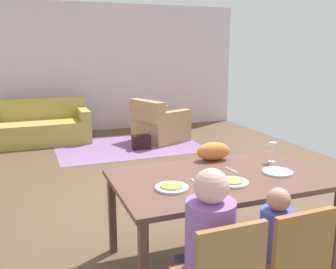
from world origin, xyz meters
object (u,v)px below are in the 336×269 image
plate_near_child (232,182)px  person_child (271,257)px  person_man (207,259)px  couch (41,127)px  wine_glass (273,148)px  armchair (159,125)px  plate_near_woman (277,172)px  dining_chair_child (289,262)px  cat (213,151)px  plate_near_man (172,188)px  handbag (141,142)px  dining_table (221,184)px

plate_near_child → person_child: size_ratio=0.27×
person_man → couch: (-0.74, 5.58, -0.21)m
wine_glass → armchair: size_ratio=0.17×
plate_near_woman → armchair: (0.46, 4.29, -0.45)m
plate_near_woman → dining_chair_child: size_ratio=0.29×
person_child → armchair: bearing=79.2°
plate_near_child → person_man: size_ratio=0.23×
dining_chair_child → cat: (0.15, 1.31, 0.35)m
wine_glass → plate_near_man: bearing=-164.8°
couch → handbag: 2.03m
person_child → handbag: person_child is taller
plate_near_child → person_man: bearing=-132.1°
person_man → armchair: 5.11m
plate_near_child → armchair: size_ratio=0.23×
plate_near_woman → wine_glass: 0.34m
plate_near_child → handbag: plate_near_child is taller
person_child → handbag: size_ratio=2.89×
dining_table → handbag: size_ratio=5.44×
wine_glass → dining_chair_child: wine_glass is taller
dining_chair_child → plate_near_man: bearing=122.1°
cat → person_man: bearing=-112.6°
plate_near_man → handbag: 3.99m
wine_glass → person_man: (-1.11, -0.89, -0.38)m
plate_near_woman → handbag: 3.86m
person_child → couch: person_child is taller
plate_near_woman → couch: (-1.70, 4.97, -0.47)m
plate_near_man → cat: 0.84m
person_child → person_man: bearing=179.4°
wine_glass → cat: wine_glass is taller
plate_near_child → wine_glass: 0.73m
dining_table → couch: (-1.22, 4.87, -0.39)m
dining_table → couch: couch is taller
plate_near_child → person_child: bearing=-90.1°
wine_glass → couch: 5.07m
person_man → handbag: (0.92, 4.42, -0.38)m
dining_chair_child → couch: bearing=102.0°
couch → armchair: size_ratio=1.62×
plate_near_woman → cat: 0.62m
plate_near_man → plate_near_child: 0.48m
cat → plate_near_child: bearing=-97.5°
person_child → handbag: (0.44, 4.43, -0.30)m
handbag → armchair: bearing=43.9°
plate_near_man → cat: (0.63, 0.55, 0.08)m
dining_table → plate_near_man: bearing=-165.9°
cat → armchair: (0.79, 3.77, -0.53)m
armchair → plate_near_child: bearing=-102.1°
person_man → couch: 5.63m
plate_near_man → plate_near_child: same height
cat → handbag: (0.29, 3.29, -0.71)m
dining_table → person_man: 0.87m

